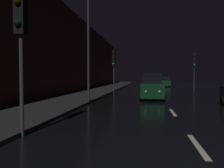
{
  "coord_description": "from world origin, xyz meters",
  "views": [
    {
      "loc": [
        -1.4,
        -3.22,
        1.89
      ],
      "look_at": [
        -4.76,
        18.72,
        1.11
      ],
      "focal_mm": 35.45,
      "sensor_mm": 36.0,
      "label": 1
    }
  ],
  "objects": [
    {
      "name": "traffic_light_near_left",
      "position": [
        -5.23,
        3.14,
        3.71
      ],
      "size": [
        0.33,
        0.47,
        5.08
      ],
      "rotation": [
        0.0,
        0.0,
        -1.49
      ],
      "color": "#38383A",
      "rests_on": "ground"
    },
    {
      "name": "traffic_light_far_right",
      "position": [
        5.13,
        28.37,
        3.67
      ],
      "size": [
        0.36,
        0.48,
        5.03
      ],
      "rotation": [
        0.0,
        0.0,
        -1.76
      ],
      "color": "#38383A",
      "rests_on": "ground"
    },
    {
      "name": "car_approaching_headlights",
      "position": [
        -0.91,
        15.37,
        0.98
      ],
      "size": [
        1.97,
        4.26,
        2.14
      ],
      "rotation": [
        0.0,
        0.0,
        -1.57
      ],
      "color": "#0F3819",
      "rests_on": "ground"
    },
    {
      "name": "ground",
      "position": [
        0.0,
        24.5,
        -0.01
      ],
      "size": [
        27.27,
        84.0,
        0.02
      ],
      "primitive_type": "cube",
      "color": "black"
    },
    {
      "name": "traffic_light_far_left",
      "position": [
        -5.14,
        22.51,
        3.59
      ],
      "size": [
        0.36,
        0.48,
        4.93
      ],
      "rotation": [
        0.0,
        0.0,
        -1.75
      ],
      "color": "#38383A",
      "rests_on": "ground"
    },
    {
      "name": "car_distant_taillights",
      "position": [
        2.09,
        37.66,
        0.85
      ],
      "size": [
        1.7,
        3.68,
        1.86
      ],
      "rotation": [
        0.0,
        0.0,
        1.57
      ],
      "color": "#0F3819",
      "rests_on": "ground"
    },
    {
      "name": "streetlamp_overhead",
      "position": [
        -4.91,
        11.67,
        5.31
      ],
      "size": [
        1.7,
        0.44,
        8.16
      ],
      "color": "#2D2D30",
      "rests_on": "ground"
    },
    {
      "name": "building_facade_left",
      "position": [
        -10.03,
        21.0,
        4.67
      ],
      "size": [
        0.8,
        63.0,
        9.33
      ],
      "primitive_type": "cube",
      "color": "#472319",
      "rests_on": "ground"
    },
    {
      "name": "sidewalk_left",
      "position": [
        -7.43,
        24.5,
        0.07
      ],
      "size": [
        4.4,
        84.0,
        0.15
      ],
      "primitive_type": "cube",
      "color": "#28282B",
      "rests_on": "ground"
    },
    {
      "name": "lane_centerline",
      "position": [
        0.0,
        12.41,
        0.01
      ],
      "size": [
        0.16,
        20.57,
        0.01
      ],
      "color": "beige",
      "rests_on": "ground"
    }
  ]
}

